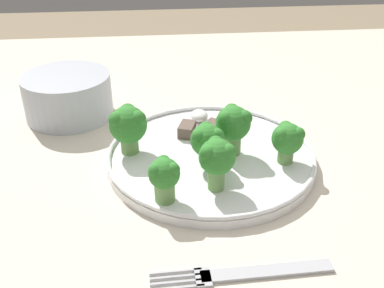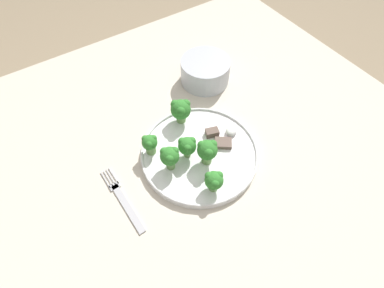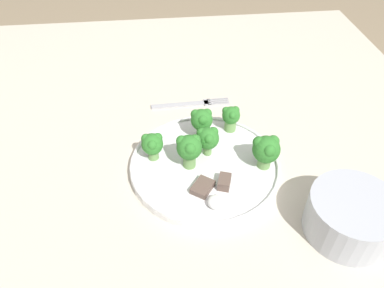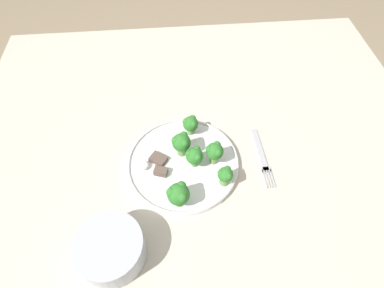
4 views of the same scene
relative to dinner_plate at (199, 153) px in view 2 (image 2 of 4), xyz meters
name	(u,v)px [view 2 (image 2 of 4)]	position (x,y,z in m)	size (l,w,h in m)	color
ground_plane	(190,261)	(-0.05, -0.03, -0.78)	(8.00, 8.00, 0.00)	#9E896B
table	(188,192)	(-0.05, -0.03, -0.10)	(1.26, 1.15, 0.77)	beige
dinner_plate	(199,153)	(0.00, 0.00, 0.00)	(0.28, 0.28, 0.02)	white
fork	(123,200)	(-0.20, -0.01, -0.01)	(0.02, 0.18, 0.00)	#B2B2B7
cream_bowl	(205,72)	(0.16, 0.21, 0.02)	(0.14, 0.14, 0.07)	#B7BCC6
broccoli_floret_near_rim_left	(170,156)	(-0.08, 0.00, 0.05)	(0.04, 0.04, 0.07)	#709E56
broccoli_floret_center_left	(214,181)	(-0.03, -0.09, 0.04)	(0.04, 0.04, 0.05)	#709E56
broccoli_floret_back_left	(187,146)	(-0.03, 0.01, 0.04)	(0.04, 0.04, 0.06)	#709E56
broccoli_floret_front_left	(207,151)	(0.00, -0.03, 0.05)	(0.05, 0.05, 0.07)	#709E56
broccoli_floret_center_back	(150,143)	(-0.09, 0.07, 0.04)	(0.04, 0.04, 0.05)	#709E56
broccoli_floret_mid_cluster	(181,110)	(0.02, 0.11, 0.04)	(0.05, 0.05, 0.07)	#709E56
meat_slice_front_slice	(212,133)	(0.06, 0.03, 0.01)	(0.04, 0.03, 0.02)	brown
meat_slice_middle_slice	(223,143)	(0.06, -0.01, 0.01)	(0.05, 0.05, 0.01)	brown
sauce_dollop	(231,131)	(0.10, 0.00, 0.01)	(0.03, 0.03, 0.02)	white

